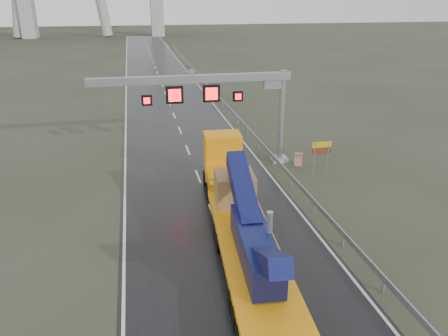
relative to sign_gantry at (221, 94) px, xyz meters
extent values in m
plane|color=#303323|center=(-2.10, -17.99, -5.61)|extent=(400.00, 400.00, 0.00)
cube|color=black|center=(-2.10, 22.01, -5.60)|extent=(11.00, 200.00, 0.02)
cube|color=#9C9C98|center=(4.80, 0.01, -5.46)|extent=(1.20, 1.20, 0.30)
cylinder|color=gray|center=(4.80, 0.01, -2.01)|extent=(0.48, 0.48, 7.20)
cube|color=gray|center=(-2.10, 0.01, 1.19)|extent=(14.80, 0.55, 0.55)
cube|color=gray|center=(4.00, 0.01, 0.69)|extent=(1.40, 0.35, 0.90)
cube|color=gray|center=(-2.10, 0.01, 1.64)|extent=(0.35, 0.35, 0.35)
cube|color=black|center=(-3.40, -0.04, 0.09)|extent=(1.25, 0.25, 1.25)
cube|color=#FF0C0C|center=(-3.40, -0.18, 0.09)|extent=(0.90, 0.02, 0.90)
cube|color=black|center=(-0.70, -0.04, 0.09)|extent=(1.25, 0.25, 1.25)
cube|color=#FF0C0C|center=(-0.70, -0.18, 0.09)|extent=(0.90, 0.02, 0.90)
cube|color=black|center=(-5.40, -0.04, -0.21)|extent=(0.75, 0.25, 0.75)
cube|color=#FF0C0C|center=(-5.40, -0.18, -0.21)|extent=(0.54, 0.02, 0.54)
cube|color=black|center=(1.30, -0.04, -0.21)|extent=(0.75, 0.25, 0.75)
cube|color=#FF0C0C|center=(1.30, -0.18, -0.21)|extent=(0.54, 0.02, 0.54)
cube|color=#9C9C98|center=(-37.10, 122.01, 4.89)|extent=(4.00, 6.00, 21.00)
cube|color=#9C9C98|center=(2.90, 122.01, 4.89)|extent=(4.00, 6.00, 21.00)
cube|color=orange|center=(-1.39, -14.23, -4.57)|extent=(3.80, 14.03, 0.35)
cube|color=orange|center=(-0.84, -6.92, -4.18)|extent=(2.66, 1.38, 0.50)
cube|color=orange|center=(-0.72, -5.34, -4.42)|extent=(2.79, 3.15, 1.19)
cube|color=orange|center=(-0.59, -3.57, -3.24)|extent=(2.62, 2.16, 2.57)
cube|color=black|center=(-0.51, -2.56, -2.94)|extent=(2.27, 0.22, 1.19)
cube|color=#0E1744|center=(-1.46, -15.22, -3.63)|extent=(1.83, 6.03, 1.39)
cube|color=#0E1744|center=(-1.20, -11.76, -2.44)|extent=(1.39, 5.51, 2.53)
cube|color=#0E1744|center=(-1.65, -17.69, -2.74)|extent=(1.18, 3.98, 2.39)
cylinder|color=gray|center=(-0.87, -15.26, -2.74)|extent=(0.32, 0.32, 1.58)
cube|color=#9C6F46|center=(-1.00, -9.10, -3.51)|extent=(2.33, 2.33, 1.78)
cylinder|color=black|center=(-1.72, -18.67, -5.12)|extent=(2.94, 1.20, 0.99)
cylinder|color=black|center=(-1.20, -11.76, -5.12)|extent=(2.94, 1.20, 0.99)
cylinder|color=black|center=(-0.60, -3.76, -5.07)|extent=(2.75, 1.29, 1.09)
cylinder|color=gray|center=(6.37, -3.18, -4.35)|extent=(0.08, 0.08, 2.52)
cylinder|color=gray|center=(7.42, -3.18, -4.35)|extent=(0.08, 0.08, 2.52)
cube|color=#E2A90B|center=(6.90, -3.18, -3.35)|extent=(1.47, 0.06, 0.42)
cube|color=#5C2B1A|center=(6.90, -3.18, -3.88)|extent=(1.47, 0.06, 0.47)
cube|color=red|center=(5.90, -1.32, -5.11)|extent=(0.68, 0.53, 1.01)
camera|label=1|loc=(-6.21, -31.33, 6.72)|focal=35.00mm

